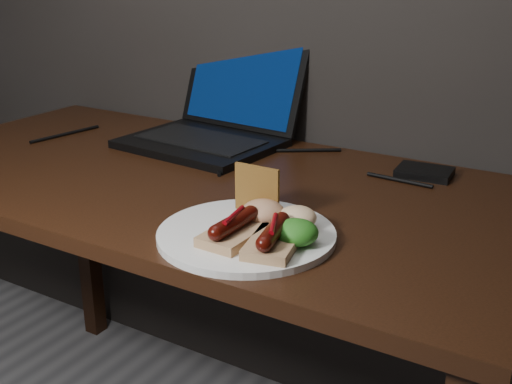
% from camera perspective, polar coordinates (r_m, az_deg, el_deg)
% --- Properties ---
extents(desk, '(1.40, 0.70, 0.75)m').
position_cam_1_polar(desk, '(1.37, -5.62, -2.08)').
color(desk, black).
rests_on(desk, ground).
extents(laptop, '(0.37, 0.38, 0.25)m').
position_cam_1_polar(laptop, '(1.57, -3.55, 6.36)').
color(laptop, black).
rests_on(laptop, desk).
extents(hard_drive, '(0.12, 0.09, 0.02)m').
position_cam_1_polar(hard_drive, '(1.37, 14.75, 1.72)').
color(hard_drive, black).
rests_on(hard_drive, desk).
extents(desk_cables, '(0.93, 0.34, 0.01)m').
position_cam_1_polar(desk_cables, '(1.47, -2.75, 3.47)').
color(desk_cables, black).
rests_on(desk_cables, desk).
extents(plate, '(0.32, 0.32, 0.01)m').
position_cam_1_polar(plate, '(1.04, -0.86, -3.80)').
color(plate, white).
rests_on(plate, desk).
extents(bread_sausage_center, '(0.07, 0.12, 0.04)m').
position_cam_1_polar(bread_sausage_center, '(1.00, -1.98, -3.34)').
color(bread_sausage_center, tan).
rests_on(bread_sausage_center, plate).
extents(bread_sausage_right, '(0.09, 0.13, 0.04)m').
position_cam_1_polar(bread_sausage_right, '(0.97, 1.55, -4.13)').
color(bread_sausage_right, tan).
rests_on(bread_sausage_right, plate).
extents(crispbread, '(0.09, 0.01, 0.08)m').
position_cam_1_polar(crispbread, '(1.09, 0.08, 0.21)').
color(crispbread, olive).
rests_on(crispbread, plate).
extents(salad_greens, '(0.07, 0.07, 0.04)m').
position_cam_1_polar(salad_greens, '(0.99, 3.57, -3.60)').
color(salad_greens, '#1C5110').
rests_on(salad_greens, plate).
extents(salsa_mound, '(0.07, 0.07, 0.04)m').
position_cam_1_polar(salsa_mound, '(1.06, 0.62, -1.80)').
color(salsa_mound, maroon).
rests_on(salsa_mound, plate).
extents(coleslaw_mound, '(0.06, 0.06, 0.04)m').
position_cam_1_polar(coleslaw_mound, '(1.05, 3.68, -2.26)').
color(coleslaw_mound, silver).
rests_on(coleslaw_mound, plate).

